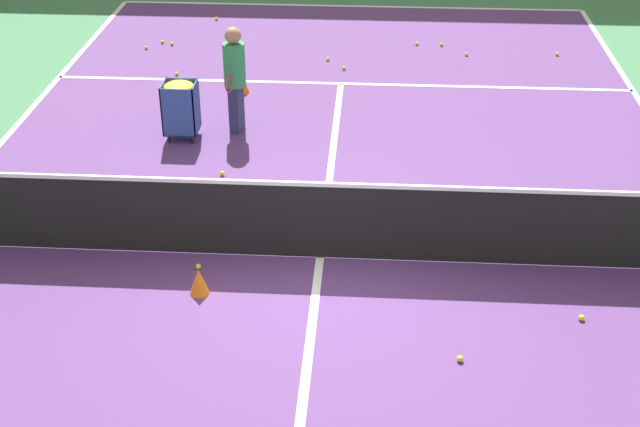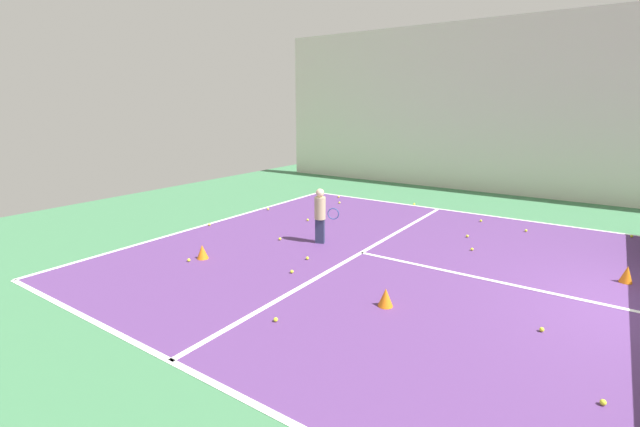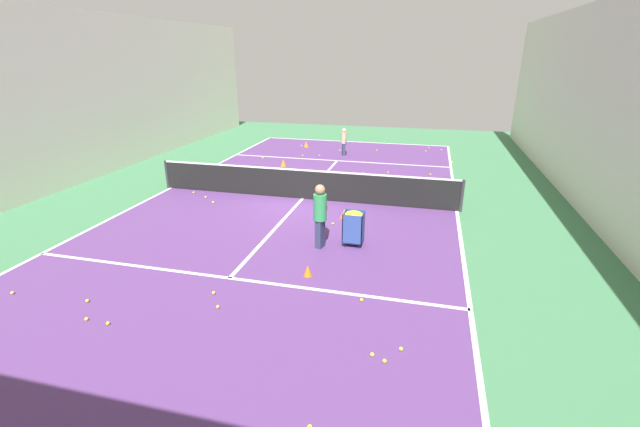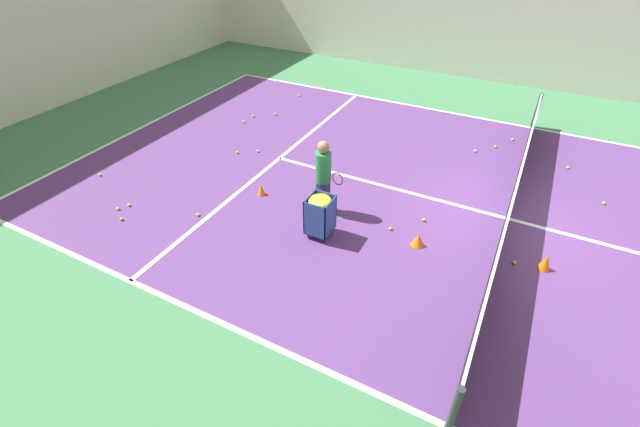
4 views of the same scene
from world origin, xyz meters
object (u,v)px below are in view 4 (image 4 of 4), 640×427
(coach_at_net, at_px, (323,173))
(training_cone_0, at_px, (418,240))
(tennis_net, at_px, (513,198))
(ball_cart, at_px, (320,210))

(coach_at_net, relative_size, training_cone_0, 6.13)
(tennis_net, height_order, ball_cart, tennis_net)
(training_cone_0, bearing_deg, ball_cart, 107.78)
(tennis_net, bearing_deg, training_cone_0, 140.53)
(coach_at_net, distance_m, ball_cart, 0.93)
(training_cone_0, bearing_deg, tennis_net, -39.47)
(ball_cart, bearing_deg, tennis_net, -54.64)
(ball_cart, distance_m, training_cone_0, 2.04)
(coach_at_net, distance_m, training_cone_0, 2.38)
(tennis_net, relative_size, ball_cart, 11.36)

